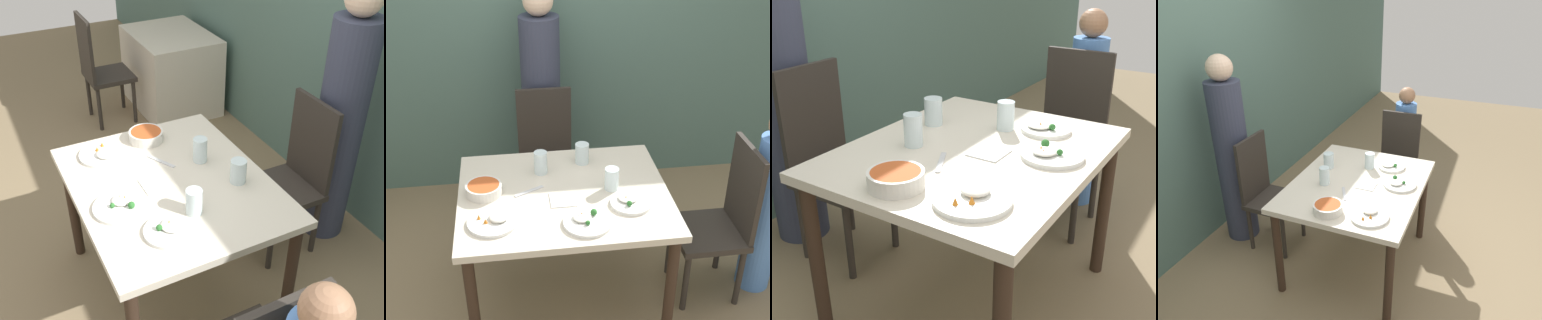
% 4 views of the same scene
% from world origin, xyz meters
% --- Properties ---
extents(ground_plane, '(10.00, 10.00, 0.00)m').
position_xyz_m(ground_plane, '(0.00, 0.00, 0.00)').
color(ground_plane, '#847051').
extents(wall_back, '(10.00, 0.06, 2.70)m').
position_xyz_m(wall_back, '(0.00, 1.42, 1.35)').
color(wall_back, '#4C6B60').
rests_on(wall_back, ground_plane).
extents(dining_table, '(1.16, 0.96, 0.76)m').
position_xyz_m(dining_table, '(0.00, 0.00, 0.67)').
color(dining_table, beige).
rests_on(dining_table, ground_plane).
extents(chair_adult_spot, '(0.40, 0.40, 1.00)m').
position_xyz_m(chair_adult_spot, '(-0.03, 0.83, 0.52)').
color(chair_adult_spot, '#2D2823').
rests_on(chair_adult_spot, ground_plane).
extents(chair_child_spot, '(0.40, 0.40, 1.00)m').
position_xyz_m(chair_child_spot, '(0.93, -0.06, 0.52)').
color(chair_child_spot, '#2D2823').
rests_on(chair_child_spot, ground_plane).
extents(person_adult, '(0.28, 0.28, 1.65)m').
position_xyz_m(person_adult, '(-0.03, 1.13, 0.78)').
color(person_adult, '#33384C').
rests_on(person_adult, ground_plane).
extents(person_child, '(0.21, 0.21, 1.20)m').
position_xyz_m(person_child, '(1.19, -0.06, 0.57)').
color(person_child, '#5184D1').
rests_on(person_child, ground_plane).
extents(bowl_curry, '(0.20, 0.20, 0.06)m').
position_xyz_m(bowl_curry, '(-0.44, 0.05, 0.79)').
color(bowl_curry, silver).
rests_on(bowl_curry, dining_table).
extents(plate_rice_adult, '(0.25, 0.25, 0.05)m').
position_xyz_m(plate_rice_adult, '(0.08, -0.30, 0.77)').
color(plate_rice_adult, white).
rests_on(plate_rice_adult, dining_table).
extents(plate_rice_child, '(0.22, 0.22, 0.05)m').
position_xyz_m(plate_rice_child, '(0.34, -0.16, 0.77)').
color(plate_rice_child, white).
rests_on(plate_rice_child, dining_table).
extents(plate_noodles, '(0.26, 0.26, 0.05)m').
position_xyz_m(plate_noodles, '(-0.38, -0.23, 0.77)').
color(plate_noodles, white).
rests_on(plate_noodles, dining_table).
extents(glass_water_tall, '(0.08, 0.08, 0.13)m').
position_xyz_m(glass_water_tall, '(0.15, 0.31, 0.82)').
color(glass_water_tall, silver).
rests_on(glass_water_tall, dining_table).
extents(glass_water_short, '(0.08, 0.08, 0.13)m').
position_xyz_m(glass_water_short, '(0.27, 0.00, 0.82)').
color(glass_water_short, silver).
rests_on(glass_water_short, dining_table).
extents(glass_water_center, '(0.08, 0.08, 0.14)m').
position_xyz_m(glass_water_center, '(-0.11, 0.23, 0.83)').
color(glass_water_center, silver).
rests_on(glass_water_center, dining_table).
extents(napkin_folded, '(0.14, 0.14, 0.01)m').
position_xyz_m(napkin_folded, '(-0.01, -0.07, 0.76)').
color(napkin_folded, white).
rests_on(napkin_folded, dining_table).
extents(fork_steel, '(0.17, 0.10, 0.01)m').
position_xyz_m(fork_steel, '(-0.19, 0.03, 0.76)').
color(fork_steel, silver).
rests_on(fork_steel, dining_table).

